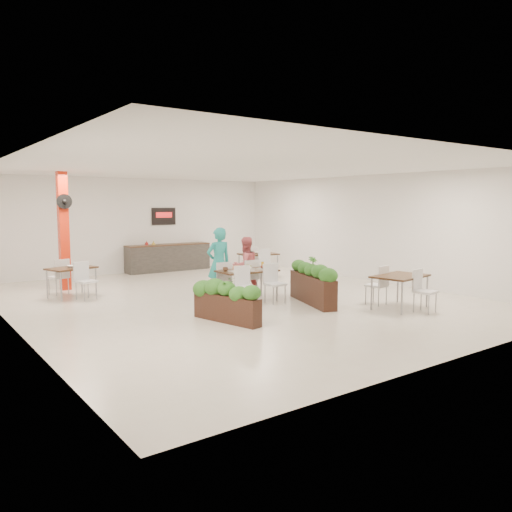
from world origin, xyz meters
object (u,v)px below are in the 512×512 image
(diner_woman, at_px, (245,266))
(side_table_a, at_px, (72,272))
(planter_left, at_px, (227,298))
(diner_man, at_px, (219,263))
(service_counter, at_px, (168,257))
(planter_right, at_px, (312,282))
(main_table, at_px, (247,275))
(red_column, at_px, (64,230))
(side_table_b, at_px, (258,257))
(side_table_c, at_px, (400,280))

(diner_woman, height_order, side_table_a, diner_woman)
(diner_woman, height_order, planter_left, diner_woman)
(diner_man, relative_size, planter_left, 1.04)
(diner_man, distance_m, side_table_a, 3.73)
(service_counter, relative_size, planter_left, 1.78)
(service_counter, relative_size, planter_right, 1.48)
(service_counter, relative_size, main_table, 1.79)
(red_column, height_order, main_table, red_column)
(side_table_b, distance_m, side_table_c, 5.84)
(planter_left, relative_size, side_table_c, 1.01)
(main_table, distance_m, side_table_a, 4.45)
(planter_left, height_order, side_table_a, side_table_a)
(diner_man, bearing_deg, red_column, -49.67)
(main_table, bearing_deg, planter_right, -47.92)
(service_counter, height_order, side_table_b, service_counter)
(diner_woman, bearing_deg, service_counter, -92.27)
(planter_right, bearing_deg, diner_man, 128.41)
(side_table_a, xyz_separation_m, side_table_c, (5.55, -5.74, 0.01))
(service_counter, bearing_deg, diner_man, -103.23)
(side_table_a, distance_m, side_table_c, 7.99)
(red_column, relative_size, side_table_c, 1.92)
(planter_left, bearing_deg, diner_man, 61.68)
(diner_man, bearing_deg, planter_left, 64.38)
(service_counter, height_order, planter_left, service_counter)
(side_table_b, bearing_deg, side_table_c, -84.42)
(diner_woman, distance_m, side_table_c, 3.87)
(planter_left, bearing_deg, side_table_c, -17.19)
(side_table_b, height_order, side_table_c, same)
(diner_man, distance_m, planter_right, 2.36)
(diner_woman, xyz_separation_m, planter_right, (0.65, -1.83, -0.24))
(red_column, xyz_separation_m, side_table_a, (-0.17, -1.20, -1.02))
(main_table, bearing_deg, diner_woman, 57.93)
(side_table_a, bearing_deg, planter_right, -60.98)
(main_table, distance_m, planter_right, 1.58)
(red_column, xyz_separation_m, service_counter, (4.00, 1.86, -1.15))
(planter_right, bearing_deg, service_counter, 91.41)
(planter_right, xyz_separation_m, side_table_c, (1.21, -1.57, 0.12))
(main_table, height_order, side_table_b, same)
(planter_left, xyz_separation_m, side_table_c, (3.84, -1.19, 0.14))
(diner_woman, distance_m, side_table_b, 3.28)
(main_table, xyz_separation_m, diner_man, (-0.39, 0.65, 0.25))
(main_table, bearing_deg, red_column, 126.64)
(side_table_b, xyz_separation_m, side_table_c, (-0.34, -5.83, 0.00))
(service_counter, bearing_deg, planter_left, -107.91)
(red_column, relative_size, side_table_a, 1.91)
(main_table, xyz_separation_m, side_table_a, (-3.29, 3.00, -0.01))
(planter_left, height_order, side_table_b, side_table_b)
(main_table, bearing_deg, side_table_a, 137.62)
(planter_left, distance_m, planter_right, 2.67)
(red_column, xyz_separation_m, planter_left, (1.54, -5.75, -1.16))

